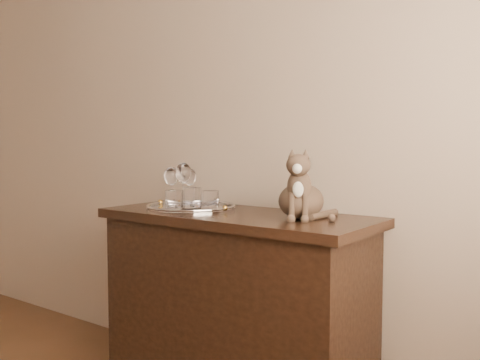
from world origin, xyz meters
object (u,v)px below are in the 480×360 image
object	(u,v)px
tray	(191,208)
cat	(301,183)
tumbler_b	(174,200)
wine_glass_a	(189,187)
wine_glass_d	(183,185)
tumbler_c	(210,200)
tumbler_a	(192,198)
wine_glass_c	(171,187)
sideboard	(236,311)

from	to	relation	value
tray	cat	world-z (taller)	cat
tumbler_b	cat	xyz separation A→B (m)	(0.54, 0.16, 0.09)
wine_glass_a	cat	xyz separation A→B (m)	(0.62, -0.03, 0.05)
tray	wine_glass_d	bearing A→B (deg)	176.46
wine_glass_a	wine_glass_d	bearing A→B (deg)	-70.31
wine_glass_a	tumbler_c	xyz separation A→B (m)	(0.19, -0.08, -0.04)
tumbler_a	cat	bearing A→B (deg)	9.96
wine_glass_c	tumbler_c	size ratio (longest dim) A/B	2.19
sideboard	tray	xyz separation A→B (m)	(-0.25, -0.01, 0.43)
tumbler_c	cat	distance (m)	0.44
tray	tumbler_c	world-z (taller)	tumbler_c
sideboard	tumbler_c	bearing A→B (deg)	-172.73
tray	wine_glass_a	distance (m)	0.14
sideboard	tray	world-z (taller)	tray
wine_glass_d	tumbler_a	world-z (taller)	wine_glass_d
wine_glass_a	tumbler_c	bearing A→B (deg)	-22.15
tray	tumbler_b	distance (m)	0.13
sideboard	tumbler_b	size ratio (longest dim) A/B	13.98
tumbler_c	wine_glass_d	bearing A→B (deg)	176.52
wine_glass_a	tumbler_a	bearing A→B (deg)	-44.29
sideboard	tumbler_b	bearing A→B (deg)	-150.93
tumbler_a	wine_glass_c	bearing A→B (deg)	169.64
tumbler_c	wine_glass_a	bearing A→B (deg)	157.85
tray	wine_glass_a	xyz separation A→B (m)	(-0.07, 0.07, 0.09)
tumbler_b	cat	size ratio (longest dim) A/B	0.31
tray	tumbler_c	bearing A→B (deg)	-3.46
tumbler_b	tumbler_c	distance (m)	0.16
wine_glass_d	tumbler_b	bearing A→B (deg)	-64.47
wine_glass_a	tumbler_a	xyz separation A→B (m)	(0.12, -0.12, -0.04)
wine_glass_d	wine_glass_c	bearing A→B (deg)	-154.65
wine_glass_c	tumbler_b	xyz separation A→B (m)	(0.11, -0.10, -0.05)
wine_glass_a	wine_glass_c	xyz separation A→B (m)	(-0.03, -0.09, 0.00)
wine_glass_a	wine_glass_d	size ratio (longest dim) A/B	0.85
tumbler_a	cat	xyz separation A→B (m)	(0.50, 0.09, 0.08)
wine_glass_d	tumbler_c	world-z (taller)	wine_glass_d
sideboard	cat	xyz separation A→B (m)	(0.30, 0.03, 0.56)
wine_glass_d	tumbler_a	bearing A→B (deg)	-27.76
wine_glass_a	wine_glass_d	xyz separation A→B (m)	(0.02, -0.07, 0.02)
wine_glass_c	tumbler_a	bearing A→B (deg)	-10.36
wine_glass_c	tumbler_b	bearing A→B (deg)	-42.12
wine_glass_c	wine_glass_d	size ratio (longest dim) A/B	0.90
tray	tumbler_b	xyz separation A→B (m)	(0.01, -0.12, 0.05)
cat	tray	bearing A→B (deg)	160.02
sideboard	wine_glass_c	bearing A→B (deg)	-174.97
sideboard	wine_glass_d	world-z (taller)	wine_glass_d
tumbler_a	tray	bearing A→B (deg)	135.50
wine_glass_a	wine_glass_d	world-z (taller)	wine_glass_d
tray	tumbler_a	bearing A→B (deg)	-44.50
wine_glass_a	tumbler_a	world-z (taller)	wine_glass_a
tumbler_a	tumbler_c	size ratio (longest dim) A/B	1.15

